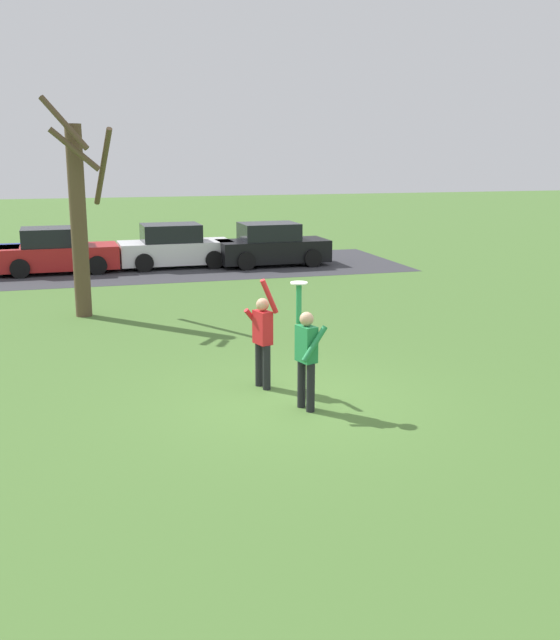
% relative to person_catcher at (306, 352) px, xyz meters
% --- Properties ---
extents(ground_plane, '(120.00, 120.00, 0.00)m').
position_rel_person_catcher_xyz_m(ground_plane, '(-0.09, 0.46, -0.98)').
color(ground_plane, '#4C7533').
extents(person_catcher, '(0.48, 0.59, 2.08)m').
position_rel_person_catcher_xyz_m(person_catcher, '(0.00, 0.00, 0.00)').
color(person_catcher, black).
rests_on(person_catcher, ground_plane).
extents(person_defender, '(0.55, 0.63, 2.04)m').
position_rel_person_catcher_xyz_m(person_defender, '(-0.40, 1.30, -0.00)').
color(person_defender, black).
rests_on(person_defender, ground_plane).
extents(frisbee_disc, '(0.28, 0.28, 0.02)m').
position_rel_person_catcher_xyz_m(frisbee_disc, '(-0.07, 0.22, 1.11)').
color(frisbee_disc, white).
rests_on(frisbee_disc, person_catcher).
extents(parked_car_red, '(4.14, 2.12, 1.59)m').
position_rel_person_catcher_xyz_m(parked_car_red, '(-4.13, 15.84, -0.25)').
color(parked_car_red, red).
rests_on(parked_car_red, ground_plane).
extents(parked_car_white, '(4.14, 2.12, 1.59)m').
position_rel_person_catcher_xyz_m(parked_car_white, '(0.04, 16.05, -0.25)').
color(parked_car_white, white).
rests_on(parked_car_white, ground_plane).
extents(parked_car_black, '(4.14, 2.12, 1.59)m').
position_rel_person_catcher_xyz_m(parked_car_black, '(3.62, 15.44, -0.25)').
color(parked_car_black, black).
rests_on(parked_car_black, ground_plane).
extents(parking_strip, '(20.77, 6.40, 0.01)m').
position_rel_person_catcher_xyz_m(parking_strip, '(-1.95, 15.76, -0.98)').
color(parking_strip, '#38383D').
rests_on(parking_strip, ground_plane).
extents(bare_tree_tall, '(1.71, 1.71, 5.49)m').
position_rel_person_catcher_xyz_m(bare_tree_tall, '(-3.36, 8.31, 1.66)').
color(bare_tree_tall, brown).
rests_on(bare_tree_tall, ground_plane).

